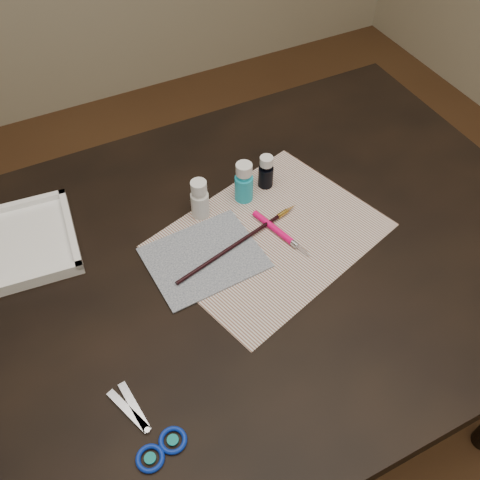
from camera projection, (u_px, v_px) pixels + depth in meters
name	position (u px, v px, depth m)	size (l,w,h in m)	color
ground	(240.00, 414.00, 1.61)	(3.50, 3.50, 0.02)	#422614
table	(240.00, 352.00, 1.32)	(1.30, 0.90, 0.75)	black
paper	(270.00, 235.00, 1.07)	(0.42, 0.32, 0.00)	silver
canvas	(204.00, 258.00, 1.03)	(0.21, 0.17, 0.00)	#162340
paint_bottle_white	(200.00, 199.00, 1.08)	(0.04, 0.04, 0.09)	silver
paint_bottle_cyan	(244.00, 182.00, 1.11)	(0.04, 0.04, 0.09)	#1FAECB
paint_bottle_navy	(266.00, 172.00, 1.14)	(0.03, 0.03, 0.08)	black
paintbrush	(240.00, 242.00, 1.05)	(0.31, 0.01, 0.01)	black
craft_knife	(282.00, 234.00, 1.07)	(0.16, 0.01, 0.01)	#F10863
scissors	(138.00, 426.00, 0.82)	(0.17, 0.09, 0.01)	silver
palette_tray	(18.00, 243.00, 1.04)	(0.22, 0.22, 0.03)	white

